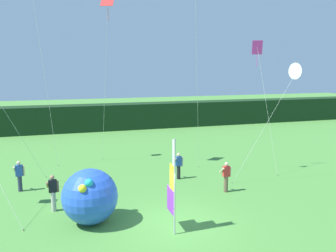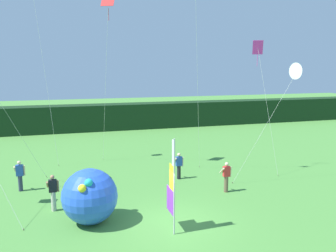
{
  "view_description": "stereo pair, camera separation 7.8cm",
  "coord_description": "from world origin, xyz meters",
  "px_view_note": "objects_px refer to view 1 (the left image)",
  "views": [
    {
      "loc": [
        -4.22,
        -13.14,
        6.56
      ],
      "look_at": [
        0.49,
        2.42,
        3.79
      ],
      "focal_mm": 37.51,
      "sensor_mm": 36.0,
      "label": 1
    },
    {
      "loc": [
        -4.14,
        -13.16,
        6.56
      ],
      "look_at": [
        0.49,
        2.42,
        3.79
      ],
      "focal_mm": 37.51,
      "sensor_mm": 36.0,
      "label": 2
    }
  ],
  "objects_px": {
    "banner_flag": "(172,187)",
    "kite_magenta_diamond_6": "(258,55)",
    "kite_white_delta_5": "(297,71)",
    "person_near_banner": "(226,176)",
    "kite_red_diamond_1": "(107,8)",
    "inflatable_balloon": "(90,196)",
    "person_far_right": "(19,175)",
    "person_mid_field": "(179,165)",
    "person_far_left": "(53,192)"
  },
  "relations": [
    {
      "from": "banner_flag",
      "to": "kite_red_diamond_1",
      "type": "relative_size",
      "value": 0.35
    },
    {
      "from": "banner_flag",
      "to": "kite_red_diamond_1",
      "type": "bearing_deg",
      "value": 96.71
    },
    {
      "from": "person_mid_field",
      "to": "inflatable_balloon",
      "type": "height_order",
      "value": "inflatable_balloon"
    },
    {
      "from": "inflatable_balloon",
      "to": "kite_red_diamond_1",
      "type": "height_order",
      "value": "kite_red_diamond_1"
    },
    {
      "from": "inflatable_balloon",
      "to": "kite_magenta_diamond_6",
      "type": "bearing_deg",
      "value": 23.88
    },
    {
      "from": "person_near_banner",
      "to": "kite_magenta_diamond_6",
      "type": "bearing_deg",
      "value": 40.87
    },
    {
      "from": "banner_flag",
      "to": "inflatable_balloon",
      "type": "height_order",
      "value": "banner_flag"
    },
    {
      "from": "person_far_left",
      "to": "inflatable_balloon",
      "type": "bearing_deg",
      "value": -49.19
    },
    {
      "from": "person_mid_field",
      "to": "kite_red_diamond_1",
      "type": "relative_size",
      "value": 0.14
    },
    {
      "from": "person_mid_field",
      "to": "inflatable_balloon",
      "type": "bearing_deg",
      "value": -140.2
    },
    {
      "from": "inflatable_balloon",
      "to": "person_near_banner",
      "type": "bearing_deg",
      "value": 13.69
    },
    {
      "from": "banner_flag",
      "to": "kite_white_delta_5",
      "type": "bearing_deg",
      "value": 25.53
    },
    {
      "from": "person_far_right",
      "to": "kite_magenta_diamond_6",
      "type": "height_order",
      "value": "kite_magenta_diamond_6"
    },
    {
      "from": "inflatable_balloon",
      "to": "kite_magenta_diamond_6",
      "type": "height_order",
      "value": "kite_magenta_diamond_6"
    },
    {
      "from": "banner_flag",
      "to": "kite_white_delta_5",
      "type": "height_order",
      "value": "kite_white_delta_5"
    },
    {
      "from": "person_near_banner",
      "to": "inflatable_balloon",
      "type": "relative_size",
      "value": 0.69
    },
    {
      "from": "kite_white_delta_5",
      "to": "person_mid_field",
      "type": "bearing_deg",
      "value": 160.33
    },
    {
      "from": "kite_white_delta_5",
      "to": "kite_magenta_diamond_6",
      "type": "relative_size",
      "value": 0.84
    },
    {
      "from": "banner_flag",
      "to": "kite_white_delta_5",
      "type": "distance_m",
      "value": 10.4
    },
    {
      "from": "inflatable_balloon",
      "to": "kite_white_delta_5",
      "type": "bearing_deg",
      "value": 11.45
    },
    {
      "from": "kite_white_delta_5",
      "to": "person_near_banner",
      "type": "bearing_deg",
      "value": -172.25
    },
    {
      "from": "inflatable_balloon",
      "to": "person_mid_field",
      "type": "bearing_deg",
      "value": 39.8
    },
    {
      "from": "person_far_left",
      "to": "kite_red_diamond_1",
      "type": "bearing_deg",
      "value": 60.01
    },
    {
      "from": "person_mid_field",
      "to": "person_far_right",
      "type": "relative_size",
      "value": 0.95
    },
    {
      "from": "person_near_banner",
      "to": "kite_white_delta_5",
      "type": "distance_m",
      "value": 7.03
    },
    {
      "from": "person_near_banner",
      "to": "kite_red_diamond_1",
      "type": "bearing_deg",
      "value": 130.49
    },
    {
      "from": "person_near_banner",
      "to": "inflatable_balloon",
      "type": "xyz_separation_m",
      "value": [
        -7.14,
        -1.74,
        0.31
      ]
    },
    {
      "from": "kite_magenta_diamond_6",
      "to": "kite_red_diamond_1",
      "type": "bearing_deg",
      "value": 159.71
    },
    {
      "from": "person_near_banner",
      "to": "kite_magenta_diamond_6",
      "type": "xyz_separation_m",
      "value": [
        3.36,
        2.91,
        6.38
      ]
    },
    {
      "from": "person_far_left",
      "to": "person_far_right",
      "type": "xyz_separation_m",
      "value": [
        -1.76,
        3.24,
        -0.03
      ]
    },
    {
      "from": "inflatable_balloon",
      "to": "person_far_right",
      "type": "bearing_deg",
      "value": 123.26
    },
    {
      "from": "banner_flag",
      "to": "kite_red_diamond_1",
      "type": "distance_m",
      "value": 12.61
    },
    {
      "from": "kite_red_diamond_1",
      "to": "kite_white_delta_5",
      "type": "bearing_deg",
      "value": -29.64
    },
    {
      "from": "kite_red_diamond_1",
      "to": "kite_magenta_diamond_6",
      "type": "relative_size",
      "value": 1.36
    },
    {
      "from": "person_near_banner",
      "to": "person_far_right",
      "type": "relative_size",
      "value": 0.98
    },
    {
      "from": "person_far_left",
      "to": "kite_magenta_diamond_6",
      "type": "xyz_separation_m",
      "value": [
        12.03,
        2.89,
        6.33
      ]
    },
    {
      "from": "person_mid_field",
      "to": "person_far_left",
      "type": "height_order",
      "value": "person_far_left"
    },
    {
      "from": "banner_flag",
      "to": "kite_magenta_diamond_6",
      "type": "relative_size",
      "value": 0.48
    },
    {
      "from": "person_far_right",
      "to": "kite_white_delta_5",
      "type": "bearing_deg",
      "value": -10.15
    },
    {
      "from": "person_far_left",
      "to": "kite_white_delta_5",
      "type": "height_order",
      "value": "kite_white_delta_5"
    },
    {
      "from": "kite_white_delta_5",
      "to": "kite_magenta_diamond_6",
      "type": "distance_m",
      "value": 2.71
    },
    {
      "from": "person_near_banner",
      "to": "kite_red_diamond_1",
      "type": "distance_m",
      "value": 12.16
    },
    {
      "from": "person_far_right",
      "to": "person_mid_field",
      "type": "bearing_deg",
      "value": -3.07
    },
    {
      "from": "person_far_right",
      "to": "kite_white_delta_5",
      "type": "distance_m",
      "value": 16.03
    },
    {
      "from": "banner_flag",
      "to": "person_near_banner",
      "type": "distance_m",
      "value": 5.42
    },
    {
      "from": "person_far_left",
      "to": "person_far_right",
      "type": "relative_size",
      "value": 1.03
    },
    {
      "from": "person_mid_field",
      "to": "inflatable_balloon",
      "type": "distance_m",
      "value": 7.09
    },
    {
      "from": "person_far_right",
      "to": "inflatable_balloon",
      "type": "xyz_separation_m",
      "value": [
        3.28,
        -5.0,
        0.3
      ]
    },
    {
      "from": "banner_flag",
      "to": "kite_magenta_diamond_6",
      "type": "xyz_separation_m",
      "value": [
        7.42,
        6.36,
        5.39
      ]
    },
    {
      "from": "person_far_left",
      "to": "kite_red_diamond_1",
      "type": "distance_m",
      "value": 11.49
    }
  ]
}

